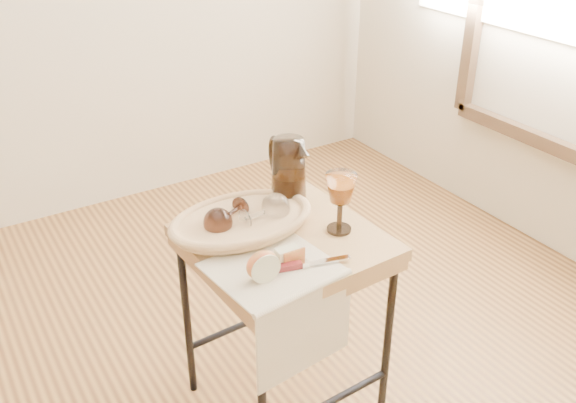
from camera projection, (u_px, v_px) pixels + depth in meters
side_table at (285, 325)px, 1.91m from camera, size 0.52×0.52×0.63m
tea_towel at (272, 268)px, 1.62m from camera, size 0.32×0.30×0.01m
bread_basket at (242, 223)px, 1.77m from camera, size 0.38×0.26×0.05m
goblet_lying_a at (228, 215)px, 1.75m from camera, size 0.15×0.13×0.08m
goblet_lying_b at (263, 212)px, 1.77m from camera, size 0.15×0.10×0.08m
pitcher at (289, 172)px, 1.87m from camera, size 0.19×0.26×0.25m
wine_goblet at (340, 203)px, 1.74m from camera, size 0.10×0.10×0.18m
apple_half at (262, 265)px, 1.56m from camera, size 0.09×0.05×0.08m
apple_wedge at (288, 255)px, 1.63m from camera, size 0.06×0.04×0.04m
table_knife at (307, 263)px, 1.62m from camera, size 0.21×0.07×0.02m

